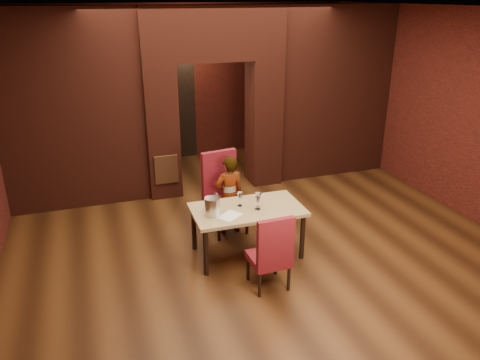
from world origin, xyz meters
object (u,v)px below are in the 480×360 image
object	(u,v)px
wine_glass_a	(240,199)
wine_glass_b	(258,200)
chair_far	(226,194)
water_bottle	(216,202)
person_seated	(229,195)
wine_bucket	(212,207)
chair_near	(269,250)
dining_table	(247,231)
wine_glass_c	(258,201)
potted_plant	(276,210)

from	to	relation	value
wine_glass_a	wine_glass_b	bearing A→B (deg)	-25.70
chair_far	water_bottle	distance (m)	0.82
person_seated	wine_bucket	xyz separation A→B (m)	(-0.46, -0.74, 0.21)
chair_near	wine_bucket	size ratio (longest dim) A/B	4.11
water_bottle	dining_table	bearing A→B (deg)	-3.89
dining_table	wine_bucket	bearing A→B (deg)	-172.21
chair_far	chair_near	distance (m)	1.54
water_bottle	chair_near	bearing A→B (deg)	-63.49
wine_glass_b	wine_bucket	world-z (taller)	wine_bucket
chair_far	wine_glass_c	world-z (taller)	chair_far
potted_plant	person_seated	bearing A→B (deg)	-173.90
wine_bucket	potted_plant	world-z (taller)	wine_bucket
water_bottle	potted_plant	world-z (taller)	water_bottle
wine_glass_b	wine_glass_c	bearing A→B (deg)	-116.53
wine_glass_b	person_seated	bearing A→B (deg)	105.52
person_seated	potted_plant	bearing A→B (deg)	-178.82
potted_plant	wine_glass_b	bearing A→B (deg)	-127.65
wine_glass_a	water_bottle	world-z (taller)	water_bottle
dining_table	chair_near	distance (m)	0.81
chair_far	water_bottle	world-z (taller)	chair_far
chair_far	wine_glass_a	bearing A→B (deg)	-98.97
wine_glass_a	wine_glass_c	size ratio (longest dim) A/B	0.85
chair_near	wine_bucket	world-z (taller)	chair_near
chair_far	potted_plant	xyz separation A→B (m)	(0.82, 0.03, -0.40)
wine_bucket	wine_glass_c	bearing A→B (deg)	-1.79
chair_far	wine_glass_c	distance (m)	0.86
dining_table	wine_glass_b	world-z (taller)	wine_glass_b
chair_far	potted_plant	distance (m)	0.92
wine_glass_b	potted_plant	world-z (taller)	wine_glass_b
dining_table	wine_bucket	distance (m)	0.69
wine_glass_c	wine_bucket	size ratio (longest dim) A/B	0.95
wine_glass_a	wine_glass_c	bearing A→B (deg)	-44.05
chair_far	wine_glass_b	bearing A→B (deg)	-82.27
dining_table	wine_glass_b	distance (m)	0.47
water_bottle	potted_plant	distance (m)	1.52
water_bottle	wine_glass_a	bearing A→B (deg)	11.88
wine_glass_a	potted_plant	xyz separation A→B (m)	(0.82, 0.67, -0.59)
wine_glass_b	potted_plant	distance (m)	1.14
person_seated	wine_bucket	bearing A→B (deg)	53.26
wine_bucket	potted_plant	distance (m)	1.62
wine_glass_c	wine_glass_b	bearing A→B (deg)	63.47
wine_glass_b	chair_far	bearing A→B (deg)	106.86
chair_near	wine_bucket	bearing A→B (deg)	-57.83
wine_glass_a	potted_plant	size ratio (longest dim) A/B	0.48
wine_glass_b	potted_plant	size ratio (longest dim) A/B	0.48
person_seated	wine_glass_c	size ratio (longest dim) A/B	5.22
person_seated	water_bottle	world-z (taller)	person_seated
chair_far	water_bottle	size ratio (longest dim) A/B	4.54
wine_glass_b	wine_glass_c	world-z (taller)	wine_glass_c
person_seated	wine_glass_c	world-z (taller)	person_seated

